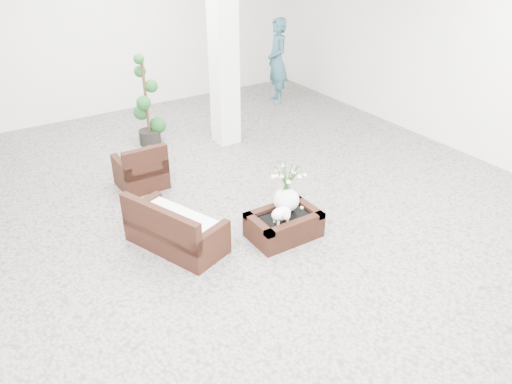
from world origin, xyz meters
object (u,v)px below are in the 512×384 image
coffee_table (284,226)px  loveseat (176,223)px  topiary (146,101)px  armchair (140,164)px

coffee_table → loveseat: (-1.27, 0.55, 0.19)m
coffee_table → topiary: 3.88m
coffee_table → armchair: 2.57m
topiary → armchair: bearing=-116.8°
coffee_table → armchair: size_ratio=1.23×
armchair → loveseat: (-0.23, -1.79, -0.02)m
loveseat → topiary: topiary is taller
coffee_table → loveseat: loveseat is taller
coffee_table → loveseat: bearing=156.5°
coffee_table → loveseat: 1.40m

